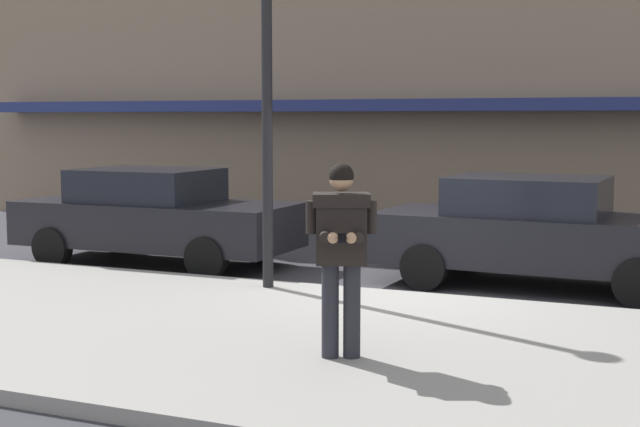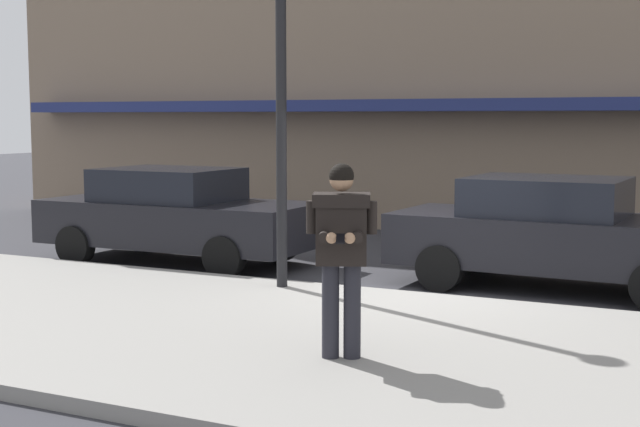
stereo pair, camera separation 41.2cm
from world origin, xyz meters
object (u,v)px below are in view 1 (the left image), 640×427
parked_sedan_mid (538,231)px  man_texting_on_phone (341,239)px  street_lamp_post (267,56)px  parked_sedan_near (155,216)px

parked_sedan_mid → man_texting_on_phone: (-0.97, -4.94, 0.46)m
parked_sedan_mid → street_lamp_post: size_ratio=0.94×
man_texting_on_phone → street_lamp_post: bearing=127.2°
parked_sedan_mid → street_lamp_post: 4.44m
parked_sedan_near → parked_sedan_mid: bearing=4.3°
parked_sedan_near → parked_sedan_mid: same height
man_texting_on_phone → street_lamp_post: size_ratio=0.37×
parked_sedan_near → man_texting_on_phone: bearing=-41.9°
man_texting_on_phone → street_lamp_post: 4.04m
man_texting_on_phone → parked_sedan_mid: bearing=78.9°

